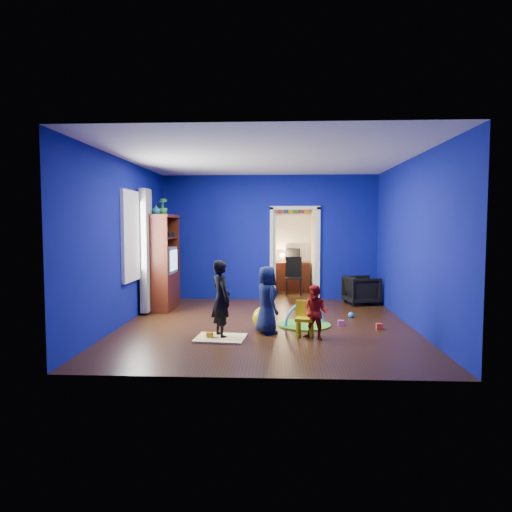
{
  "coord_description": "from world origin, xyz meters",
  "views": [
    {
      "loc": [
        0.22,
        -7.88,
        1.77
      ],
      "look_at": [
        -0.19,
        0.4,
        1.19
      ],
      "focal_mm": 32.0,
      "sensor_mm": 36.0,
      "label": 1
    }
  ],
  "objects_px": {
    "crt_tv": "(163,260)",
    "hopper_ball": "(264,318)",
    "tv_armoire": "(161,262)",
    "folding_chair": "(294,277)",
    "vase": "(156,210)",
    "armchair": "(362,290)",
    "study_desk": "(293,276)",
    "child_navy": "(267,300)",
    "toddler_red": "(315,312)",
    "child_black": "(221,299)",
    "kid_chair": "(305,320)",
    "play_mat": "(304,325)"
  },
  "relations": [
    {
      "from": "toddler_red",
      "to": "vase",
      "type": "bearing_deg",
      "value": 172.8
    },
    {
      "from": "crt_tv",
      "to": "hopper_ball",
      "type": "bearing_deg",
      "value": -39.26
    },
    {
      "from": "armchair",
      "to": "study_desk",
      "type": "distance_m",
      "value": 2.52
    },
    {
      "from": "toddler_red",
      "to": "folding_chair",
      "type": "bearing_deg",
      "value": 119.93
    },
    {
      "from": "toddler_red",
      "to": "hopper_ball",
      "type": "relative_size",
      "value": 2.15
    },
    {
      "from": "hopper_ball",
      "to": "toddler_red",
      "type": "bearing_deg",
      "value": -37.04
    },
    {
      "from": "child_navy",
      "to": "kid_chair",
      "type": "bearing_deg",
      "value": -129.67
    },
    {
      "from": "play_mat",
      "to": "child_black",
      "type": "bearing_deg",
      "value": -146.1
    },
    {
      "from": "crt_tv",
      "to": "folding_chair",
      "type": "height_order",
      "value": "crt_tv"
    },
    {
      "from": "child_navy",
      "to": "toddler_red",
      "type": "relative_size",
      "value": 1.3
    },
    {
      "from": "vase",
      "to": "crt_tv",
      "type": "distance_m",
      "value": 1.08
    },
    {
      "from": "armchair",
      "to": "vase",
      "type": "height_order",
      "value": "vase"
    },
    {
      "from": "child_black",
      "to": "crt_tv",
      "type": "xyz_separation_m",
      "value": [
        -1.51,
        2.33,
        0.41
      ]
    },
    {
      "from": "toddler_red",
      "to": "kid_chair",
      "type": "distance_m",
      "value": 0.3
    },
    {
      "from": "armchair",
      "to": "child_black",
      "type": "distance_m",
      "value": 4.14
    },
    {
      "from": "child_black",
      "to": "child_navy",
      "type": "relative_size",
      "value": 1.11
    },
    {
      "from": "kid_chair",
      "to": "folding_chair",
      "type": "height_order",
      "value": "folding_chair"
    },
    {
      "from": "tv_armoire",
      "to": "crt_tv",
      "type": "xyz_separation_m",
      "value": [
        0.04,
        0.0,
        0.04
      ]
    },
    {
      "from": "crt_tv",
      "to": "kid_chair",
      "type": "distance_m",
      "value": 3.64
    },
    {
      "from": "child_black",
      "to": "crt_tv",
      "type": "distance_m",
      "value": 2.81
    },
    {
      "from": "vase",
      "to": "child_black",
      "type": "bearing_deg",
      "value": -52.67
    },
    {
      "from": "child_black",
      "to": "hopper_ball",
      "type": "xyz_separation_m",
      "value": [
        0.65,
        0.57,
        -0.41
      ]
    },
    {
      "from": "vase",
      "to": "study_desk",
      "type": "bearing_deg",
      "value": 47.96
    },
    {
      "from": "play_mat",
      "to": "folding_chair",
      "type": "height_order",
      "value": "folding_chair"
    },
    {
      "from": "child_navy",
      "to": "study_desk",
      "type": "xyz_separation_m",
      "value": [
        0.57,
        4.84,
        -0.17
      ]
    },
    {
      "from": "study_desk",
      "to": "toddler_red",
      "type": "bearing_deg",
      "value": -87.94
    },
    {
      "from": "vase",
      "to": "study_desk",
      "type": "height_order",
      "value": "vase"
    },
    {
      "from": "toddler_red",
      "to": "study_desk",
      "type": "bearing_deg",
      "value": 119.46
    },
    {
      "from": "tv_armoire",
      "to": "kid_chair",
      "type": "xyz_separation_m",
      "value": [
        2.86,
        -2.17,
        -0.73
      ]
    },
    {
      "from": "crt_tv",
      "to": "folding_chair",
      "type": "distance_m",
      "value": 3.4
    },
    {
      "from": "child_black",
      "to": "hopper_ball",
      "type": "height_order",
      "value": "child_black"
    },
    {
      "from": "vase",
      "to": "kid_chair",
      "type": "distance_m",
      "value": 3.86
    },
    {
      "from": "child_black",
      "to": "tv_armoire",
      "type": "xyz_separation_m",
      "value": [
        -1.55,
        2.33,
        0.37
      ]
    },
    {
      "from": "child_navy",
      "to": "vase",
      "type": "distance_m",
      "value": 3.21
    },
    {
      "from": "child_black",
      "to": "kid_chair",
      "type": "height_order",
      "value": "child_black"
    },
    {
      "from": "tv_armoire",
      "to": "folding_chair",
      "type": "bearing_deg",
      "value": 33.51
    },
    {
      "from": "child_navy",
      "to": "crt_tv",
      "type": "xyz_separation_m",
      "value": [
        -2.21,
        2.02,
        0.47
      ]
    },
    {
      "from": "child_navy",
      "to": "toddler_red",
      "type": "xyz_separation_m",
      "value": [
        0.76,
        -0.36,
        -0.13
      ]
    },
    {
      "from": "child_black",
      "to": "child_navy",
      "type": "height_order",
      "value": "child_black"
    },
    {
      "from": "child_navy",
      "to": "tv_armoire",
      "type": "distance_m",
      "value": 3.05
    },
    {
      "from": "folding_chair",
      "to": "study_desk",
      "type": "bearing_deg",
      "value": 90.0
    },
    {
      "from": "armchair",
      "to": "hopper_ball",
      "type": "height_order",
      "value": "armchair"
    },
    {
      "from": "armchair",
      "to": "toddler_red",
      "type": "distance_m",
      "value": 3.39
    },
    {
      "from": "hopper_ball",
      "to": "study_desk",
      "type": "bearing_deg",
      "value": 82.33
    },
    {
      "from": "toddler_red",
      "to": "child_navy",
      "type": "bearing_deg",
      "value": -177.97
    },
    {
      "from": "crt_tv",
      "to": "folding_chair",
      "type": "relative_size",
      "value": 0.76
    },
    {
      "from": "child_black",
      "to": "folding_chair",
      "type": "bearing_deg",
      "value": -46.56
    },
    {
      "from": "crt_tv",
      "to": "child_navy",
      "type": "bearing_deg",
      "value": -42.36
    },
    {
      "from": "armchair",
      "to": "folding_chair",
      "type": "height_order",
      "value": "folding_chair"
    },
    {
      "from": "vase",
      "to": "crt_tv",
      "type": "relative_size",
      "value": 0.26
    }
  ]
}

